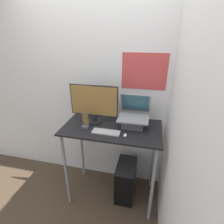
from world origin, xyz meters
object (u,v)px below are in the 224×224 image
cell_phone (85,123)px  computer_tower (126,180)px  keyboard (106,132)px  laptop (133,119)px  mouse (125,135)px  monitor (94,104)px

cell_phone → computer_tower: (0.46, 0.10, -0.83)m
cell_phone → computer_tower: size_ratio=0.37×
cell_phone → computer_tower: cell_phone is taller
keyboard → computer_tower: 0.83m
computer_tower → laptop: bearing=41.9°
cell_phone → computer_tower: 0.95m
mouse → computer_tower: mouse is taller
monitor → mouse: monitor is taller
keyboard → computer_tower: size_ratio=0.59×
computer_tower → monitor: bearing=174.3°
laptop → computer_tower: (-0.05, -0.04, -0.86)m
monitor → keyboard: bearing=-46.8°
keyboard → mouse: 0.21m
keyboard → cell_phone: cell_phone is taller
laptop → cell_phone: size_ratio=1.89×
laptop → keyboard: size_ratio=1.16×
mouse → cell_phone: 0.46m
laptop → monitor: size_ratio=0.62×
mouse → cell_phone: size_ratio=0.31×
computer_tower → cell_phone: bearing=-167.1°
mouse → cell_phone: (-0.45, 0.08, 0.04)m
cell_phone → mouse: bearing=-10.6°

